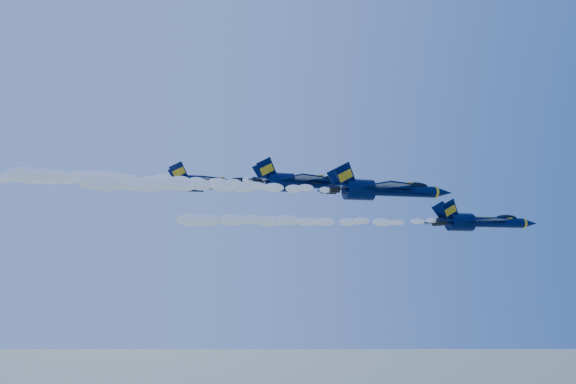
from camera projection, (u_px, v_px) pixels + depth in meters
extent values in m
cylinder|color=#000B31|center=(497.00, 223.00, 75.50)|extent=(7.99, 1.33, 1.33)
ellipsoid|color=#000B31|center=(460.00, 222.00, 74.08)|extent=(1.39, 2.40, 5.68)
cone|color=#000B31|center=(530.00, 223.00, 76.81)|extent=(2.31, 1.33, 1.33)
cylinder|color=yellow|center=(523.00, 223.00, 76.54)|extent=(0.31, 1.39, 1.39)
ellipsoid|color=black|center=(506.00, 218.00, 75.98)|extent=(3.20, 1.04, 0.88)
cube|color=yellow|center=(507.00, 220.00, 75.94)|extent=(3.73, 0.89, 0.16)
cube|color=#000B31|center=(487.00, 220.00, 71.09)|extent=(4.76, 5.64, 0.16)
cube|color=#000B31|center=(456.00, 224.00, 77.89)|extent=(4.76, 5.64, 0.16)
cube|color=yellow|center=(495.00, 219.00, 71.42)|extent=(2.14, 4.45, 0.09)
cube|color=yellow|center=(464.00, 224.00, 78.22)|extent=(2.14, 4.45, 0.09)
cube|color=#000B31|center=(450.00, 211.00, 72.88)|extent=(2.89, 0.91, 3.11)
cube|color=#000B31|center=(443.00, 212.00, 74.66)|extent=(2.89, 0.91, 3.11)
cylinder|color=black|center=(441.00, 222.00, 72.73)|extent=(1.07, 0.98, 0.98)
cylinder|color=black|center=(437.00, 222.00, 73.84)|extent=(1.07, 0.98, 0.98)
cube|color=yellow|center=(479.00, 217.00, 74.92)|extent=(9.77, 0.31, 0.07)
ellipsoid|color=white|center=(314.00, 221.00, 68.91)|extent=(33.43, 1.61, 1.45)
cylinder|color=#000B31|center=(404.00, 191.00, 81.52)|extent=(10.00, 1.67, 1.67)
ellipsoid|color=#000B31|center=(359.00, 190.00, 79.74)|extent=(1.73, 3.00, 7.11)
cone|color=#000B31|center=(443.00, 193.00, 83.16)|extent=(2.89, 1.67, 1.67)
cylinder|color=yellow|center=(435.00, 192.00, 82.82)|extent=(0.39, 1.73, 1.73)
ellipsoid|color=black|center=(415.00, 186.00, 82.11)|extent=(4.00, 1.30, 1.10)
cube|color=yellow|center=(415.00, 188.00, 82.07)|extent=(4.67, 1.11, 0.20)
cube|color=#000B31|center=(385.00, 185.00, 76.00)|extent=(5.95, 7.06, 0.20)
cube|color=#000B31|center=(360.00, 194.00, 84.51)|extent=(5.95, 7.06, 0.20)
cube|color=yellow|center=(395.00, 185.00, 76.41)|extent=(2.68, 5.56, 0.11)
cube|color=yellow|center=(369.00, 193.00, 84.92)|extent=(2.68, 5.56, 0.11)
cube|color=#000B31|center=(345.00, 176.00, 78.24)|extent=(3.62, 1.14, 3.89)
cube|color=#000B31|center=(339.00, 178.00, 80.47)|extent=(3.62, 1.14, 3.89)
cylinder|color=black|center=(335.00, 188.00, 78.06)|extent=(1.33, 1.22, 1.22)
cylinder|color=black|center=(331.00, 190.00, 79.44)|extent=(1.33, 1.22, 1.22)
cube|color=yellow|center=(382.00, 184.00, 80.80)|extent=(12.22, 0.39, 0.09)
ellipsoid|color=white|center=(210.00, 186.00, 74.34)|extent=(33.43, 2.01, 1.81)
cylinder|color=#000B31|center=(322.00, 184.00, 86.54)|extent=(9.59, 1.60, 1.60)
ellipsoid|color=#000B31|center=(280.00, 182.00, 84.83)|extent=(1.66, 2.88, 6.82)
cone|color=#000B31|center=(360.00, 185.00, 88.11)|extent=(2.77, 1.60, 1.60)
cylinder|color=yellow|center=(352.00, 185.00, 87.79)|extent=(0.37, 1.66, 1.66)
ellipsoid|color=black|center=(333.00, 179.00, 87.11)|extent=(3.83, 1.25, 1.05)
cube|color=yellow|center=(333.00, 181.00, 87.07)|extent=(4.47, 1.07, 0.19)
cube|color=#000B31|center=(300.00, 178.00, 81.25)|extent=(5.71, 6.77, 0.19)
cube|color=#000B31|center=(285.00, 186.00, 89.41)|extent=(5.71, 6.77, 0.19)
cube|color=yellow|center=(310.00, 178.00, 81.64)|extent=(2.57, 5.33, 0.11)
cube|color=yellow|center=(294.00, 186.00, 89.80)|extent=(2.57, 5.33, 0.11)
cube|color=#000B31|center=(267.00, 170.00, 83.39)|extent=(3.47, 1.10, 3.73)
cube|color=#000B31|center=(264.00, 172.00, 85.54)|extent=(3.47, 1.10, 3.73)
cylinder|color=black|center=(257.00, 181.00, 83.22)|extent=(1.28, 1.17, 1.17)
cylinder|color=black|center=(255.00, 182.00, 84.55)|extent=(1.28, 1.17, 1.17)
cube|color=yellow|center=(303.00, 177.00, 85.85)|extent=(11.72, 0.37, 0.09)
ellipsoid|color=white|center=(137.00, 178.00, 79.48)|extent=(33.43, 1.93, 1.73)
cylinder|color=#000B31|center=(231.00, 185.00, 93.02)|extent=(9.09, 1.51, 1.51)
ellipsoid|color=#000B31|center=(192.00, 183.00, 91.40)|extent=(1.58, 2.73, 6.46)
cone|color=#000B31|center=(265.00, 186.00, 94.50)|extent=(2.63, 1.51, 1.51)
cylinder|color=yellow|center=(258.00, 186.00, 94.19)|extent=(0.35, 1.58, 1.58)
ellipsoid|color=black|center=(241.00, 181.00, 93.55)|extent=(3.63, 1.18, 1.00)
cube|color=yellow|center=(241.00, 182.00, 93.51)|extent=(4.24, 1.01, 0.18)
cube|color=#000B31|center=(206.00, 180.00, 88.00)|extent=(5.41, 6.42, 0.18)
cube|color=#000B31|center=(200.00, 187.00, 95.73)|extent=(5.41, 6.42, 0.18)
cube|color=yellow|center=(215.00, 180.00, 88.37)|extent=(2.43, 5.06, 0.10)
cube|color=yellow|center=(209.00, 187.00, 96.10)|extent=(2.43, 5.06, 0.10)
cube|color=#000B31|center=(179.00, 172.00, 90.03)|extent=(3.29, 1.04, 3.54)
cube|color=#000B31|center=(178.00, 174.00, 92.06)|extent=(3.29, 1.04, 3.54)
cylinder|color=black|center=(170.00, 182.00, 89.86)|extent=(1.21, 1.11, 1.11)
cylinder|color=black|center=(170.00, 183.00, 91.12)|extent=(1.21, 1.11, 1.11)
cube|color=yellow|center=(212.00, 179.00, 92.35)|extent=(11.11, 0.35, 0.08)
ellipsoid|color=white|center=(55.00, 180.00, 86.10)|extent=(33.43, 1.83, 1.64)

